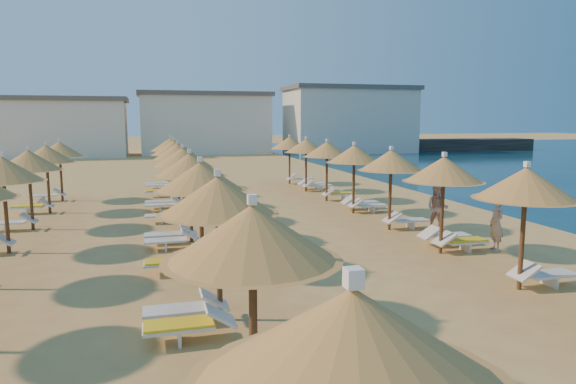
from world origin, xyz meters
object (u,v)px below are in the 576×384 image
object	(u,v)px
beachgoer_b	(437,208)
beachgoer_a	(496,224)
parasol_row_east	(415,166)
parasol_row_west	(194,172)
jetty	(423,145)

from	to	relation	value
beachgoer_b	beachgoer_a	bearing A→B (deg)	-39.58
parasol_row_east	beachgoer_a	size ratio (longest dim) A/B	19.85
parasol_row_west	beachgoer_b	world-z (taller)	parasol_row_west
parasol_row_east	beachgoer_a	distance (m)	3.21
beachgoer_b	parasol_row_east	bearing A→B (deg)	-98.09
beachgoer_a	beachgoer_b	size ratio (longest dim) A/B	1.02
parasol_row_east	parasol_row_west	distance (m)	7.42
jetty	beachgoer_b	world-z (taller)	beachgoer_b
jetty	beachgoer_b	xyz separation A→B (m)	(-23.90, -42.69, 0.10)
jetty	beachgoer_b	bearing A→B (deg)	-117.28
beachgoer_a	beachgoer_b	distance (m)	3.14
parasol_row_east	parasol_row_west	bearing A→B (deg)	180.00
parasol_row_west	beachgoer_a	distance (m)	9.65
jetty	parasol_row_west	distance (m)	54.91
beachgoer_b	jetty	bearing A→B (deg)	107.48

